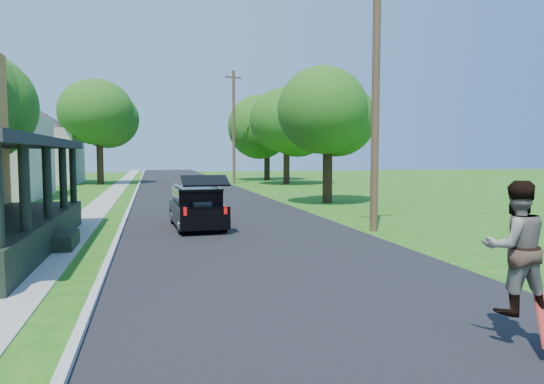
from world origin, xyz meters
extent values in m
plane|color=#155D12|center=(0.00, 0.00, 0.00)|extent=(140.00, 140.00, 0.00)
cube|color=black|center=(0.00, 20.00, 0.00)|extent=(8.00, 120.00, 0.02)
cube|color=#ABABA6|center=(-4.05, 20.00, 0.00)|extent=(0.15, 120.00, 0.12)
cube|color=#989991|center=(-5.60, 20.00, 0.00)|extent=(1.30, 120.00, 0.03)
cube|color=black|center=(-6.80, 6.00, 0.45)|extent=(2.40, 10.00, 0.90)
cube|color=black|center=(-6.80, 6.00, 3.00)|extent=(2.60, 10.30, 0.25)
cube|color=beige|center=(-13.50, 40.00, 2.50)|extent=(8.00, 8.00, 5.00)
pyramid|color=black|center=(-13.50, 40.00, 7.20)|extent=(12.78, 12.78, 2.20)
cube|color=black|center=(-1.40, 9.00, 0.58)|extent=(1.83, 3.98, 0.75)
cube|color=black|center=(-1.41, 9.13, 1.18)|extent=(1.63, 2.49, 0.49)
cube|color=black|center=(-1.41, 9.13, 1.44)|extent=(1.67, 2.57, 0.07)
cube|color=black|center=(-1.30, 7.10, 1.82)|extent=(1.55, 0.88, 0.34)
cube|color=#36373C|center=(-1.34, 7.83, 0.84)|extent=(0.65, 0.56, 0.40)
cube|color=silver|center=(-2.06, 9.10, 1.52)|extent=(0.16, 2.14, 0.05)
cube|color=silver|center=(-0.75, 9.17, 1.52)|extent=(0.16, 2.14, 0.05)
cube|color=#990505|center=(-1.96, 7.04, 0.84)|extent=(0.11, 0.06, 0.27)
cube|color=#990505|center=(-0.65, 7.10, 0.84)|extent=(0.11, 0.06, 0.27)
cylinder|color=black|center=(-2.18, 10.25, 0.30)|extent=(0.24, 0.61, 0.60)
cylinder|color=black|center=(-0.75, 10.32, 0.30)|extent=(0.24, 0.61, 0.60)
cylinder|color=black|center=(-2.05, 7.68, 0.30)|extent=(0.24, 0.61, 0.60)
cylinder|color=black|center=(-0.62, 7.75, 0.30)|extent=(0.24, 0.61, 0.60)
imported|color=black|center=(1.84, -3.00, 1.38)|extent=(1.01, 0.85, 1.84)
cylinder|color=black|center=(-7.41, 37.42, 1.84)|extent=(0.76, 0.76, 3.68)
sphere|color=#3A7E21|center=(-7.41, 37.42, 5.67)|extent=(7.76, 7.76, 5.96)
sphere|color=#3A7E21|center=(-6.91, 37.29, 6.99)|extent=(6.73, 6.73, 5.17)
sphere|color=#3A7E21|center=(-8.05, 37.61, 6.33)|extent=(6.90, 6.90, 5.30)
cylinder|color=black|center=(6.47, 16.63, 1.52)|extent=(0.54, 0.54, 3.04)
sphere|color=#3A7E21|center=(6.47, 16.63, 4.62)|extent=(4.79, 4.79, 4.75)
sphere|color=#3A7E21|center=(6.85, 16.35, 5.68)|extent=(4.15, 4.15, 4.11)
sphere|color=#3A7E21|center=(5.99, 17.01, 5.15)|extent=(4.26, 4.26, 4.22)
cylinder|color=black|center=(8.97, 33.83, 1.71)|extent=(0.69, 0.69, 3.43)
sphere|color=#3A7E21|center=(8.97, 33.83, 5.32)|extent=(6.88, 6.88, 5.69)
sphere|color=#3A7E21|center=(9.43, 33.63, 6.59)|extent=(5.97, 5.97, 4.93)
sphere|color=#3A7E21|center=(8.38, 34.10, 5.96)|extent=(6.12, 6.12, 5.06)
cylinder|color=black|center=(8.97, 41.44, 1.55)|extent=(0.74, 0.74, 3.10)
sphere|color=#3A7E21|center=(8.97, 41.44, 5.21)|extent=(7.62, 7.62, 6.33)
sphere|color=#3A7E21|center=(9.47, 41.22, 6.61)|extent=(6.60, 6.60, 5.48)
sphere|color=#3A7E21|center=(8.33, 41.74, 5.91)|extent=(6.77, 6.77, 5.62)
cylinder|color=#4C3623|center=(4.50, 6.80, 4.36)|extent=(0.31, 0.31, 8.73)
cylinder|color=#4C3623|center=(4.50, 35.97, 5.18)|extent=(0.34, 0.34, 10.36)
cube|color=#4C3623|center=(4.50, 35.97, 9.74)|extent=(1.61, 0.62, 0.12)
camera|label=1|loc=(-2.99, -8.56, 2.64)|focal=32.00mm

